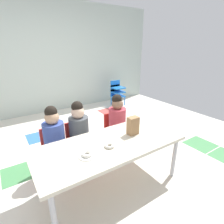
% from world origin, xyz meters
% --- Properties ---
extents(ground_plane, '(6.30, 4.47, 0.02)m').
position_xyz_m(ground_plane, '(0.01, 0.00, -0.01)').
color(ground_plane, silver).
extents(back_wall, '(6.30, 0.10, 2.60)m').
position_xyz_m(back_wall, '(0.00, 2.23, 1.30)').
color(back_wall, '#B2C1B7').
rests_on(back_wall, ground_plane).
extents(craft_table, '(1.67, 0.73, 0.58)m').
position_xyz_m(craft_table, '(0.00, -0.84, 0.53)').
color(craft_table, beige).
rests_on(craft_table, ground_plane).
extents(seated_child_near_camera, '(0.34, 0.34, 0.92)m').
position_xyz_m(seated_child_near_camera, '(-0.45, -0.24, 0.55)').
color(seated_child_near_camera, red).
rests_on(seated_child_near_camera, ground_plane).
extents(seated_child_middle_seat, '(0.32, 0.32, 0.92)m').
position_xyz_m(seated_child_middle_seat, '(-0.12, -0.24, 0.55)').
color(seated_child_middle_seat, red).
rests_on(seated_child_middle_seat, ground_plane).
extents(seated_child_far_right, '(0.32, 0.31, 0.92)m').
position_xyz_m(seated_child_far_right, '(0.50, -0.24, 0.55)').
color(seated_child_far_right, red).
rests_on(seated_child_far_right, ground_plane).
extents(kid_chair_blue_stack, '(0.32, 0.30, 0.68)m').
position_xyz_m(kid_chair_blue_stack, '(1.86, 1.68, 0.40)').
color(kid_chair_blue_stack, blue).
rests_on(kid_chair_blue_stack, ground_plane).
extents(paper_bag_brown, '(0.13, 0.09, 0.22)m').
position_xyz_m(paper_bag_brown, '(0.35, -0.80, 0.69)').
color(paper_bag_brown, '#9E754C').
rests_on(paper_bag_brown, craft_table).
extents(paper_plate_near_edge, '(0.18, 0.18, 0.01)m').
position_xyz_m(paper_plate_near_edge, '(-0.32, -0.92, 0.58)').
color(paper_plate_near_edge, white).
rests_on(paper_plate_near_edge, craft_table).
extents(donut_powdered_on_plate, '(0.11, 0.11, 0.03)m').
position_xyz_m(donut_powdered_on_plate, '(-0.32, -0.92, 0.60)').
color(donut_powdered_on_plate, white).
rests_on(donut_powdered_on_plate, craft_table).
extents(donut_powdered_loose, '(0.11, 0.11, 0.03)m').
position_xyz_m(donut_powdered_loose, '(-0.05, -0.90, 0.59)').
color(donut_powdered_loose, white).
rests_on(donut_powdered_loose, craft_table).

